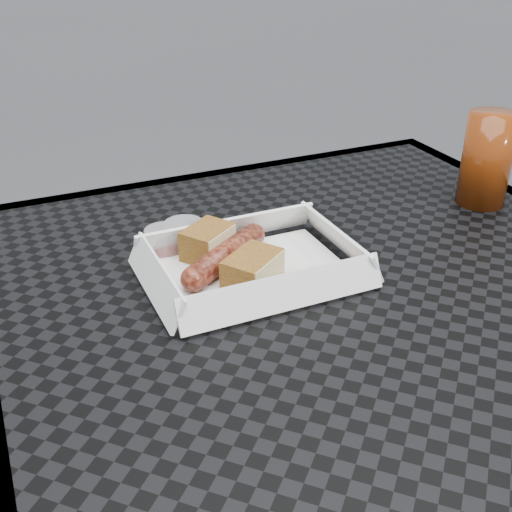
{
  "coord_description": "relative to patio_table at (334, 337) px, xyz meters",
  "views": [
    {
      "loc": [
        -0.35,
        -0.54,
        1.13
      ],
      "look_at": [
        -0.08,
        0.05,
        0.78
      ],
      "focal_mm": 45.0,
      "sensor_mm": 36.0,
      "label": 1
    }
  ],
  "objects": [
    {
      "name": "patio_table",
      "position": [
        0.0,
        0.0,
        0.0
      ],
      "size": [
        0.8,
        0.8,
        0.74
      ],
      "color": "black",
      "rests_on": "ground"
    },
    {
      "name": "food_tray",
      "position": [
        -0.08,
        0.06,
        0.08
      ],
      "size": [
        0.22,
        0.15,
        0.0
      ],
      "primitive_type": "cube",
      "color": "white",
      "rests_on": "patio_table"
    },
    {
      "name": "bratwurst",
      "position": [
        -0.11,
        0.09,
        0.09
      ],
      "size": [
        0.14,
        0.1,
        0.03
      ],
      "rotation": [
        0.0,
        0.0,
        0.6
      ],
      "color": "maroon",
      "rests_on": "food_tray"
    },
    {
      "name": "bread_near",
      "position": [
        -0.12,
        0.12,
        0.1
      ],
      "size": [
        0.08,
        0.07,
        0.04
      ],
      "primitive_type": "cube",
      "rotation": [
        0.0,
        0.0,
        0.6
      ],
      "color": "olive",
      "rests_on": "food_tray"
    },
    {
      "name": "bread_far",
      "position": [
        -0.09,
        0.04,
        0.1
      ],
      "size": [
        0.08,
        0.08,
        0.03
      ],
      "primitive_type": "cube",
      "rotation": [
        0.0,
        0.0,
        0.6
      ],
      "color": "olive",
      "rests_on": "food_tray"
    },
    {
      "name": "veg_garnish",
      "position": [
        -0.03,
        0.01,
        0.08
      ],
      "size": [
        0.03,
        0.03,
        0.0
      ],
      "color": "#F33F0A",
      "rests_on": "food_tray"
    },
    {
      "name": "napkin",
      "position": [
        -0.12,
        0.15,
        0.08
      ],
      "size": [
        0.15,
        0.15,
        0.0
      ],
      "primitive_type": "cube",
      "rotation": [
        0.0,
        0.0,
        0.29
      ],
      "color": "white",
      "rests_on": "patio_table"
    },
    {
      "name": "condiment_cup_sauce",
      "position": [
        -0.16,
        0.16,
        0.09
      ],
      "size": [
        0.05,
        0.05,
        0.03
      ],
      "primitive_type": "cylinder",
      "color": "maroon",
      "rests_on": "patio_table"
    },
    {
      "name": "condiment_cup_empty",
      "position": [
        -0.13,
        0.17,
        0.09
      ],
      "size": [
        0.05,
        0.05,
        0.03
      ],
      "primitive_type": "cylinder",
      "color": "silver",
      "rests_on": "patio_table"
    },
    {
      "name": "drink_glass",
      "position": [
        0.31,
        0.12,
        0.14
      ],
      "size": [
        0.07,
        0.07,
        0.13
      ],
      "primitive_type": "cylinder",
      "color": "#612308",
      "rests_on": "patio_table"
    }
  ]
}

